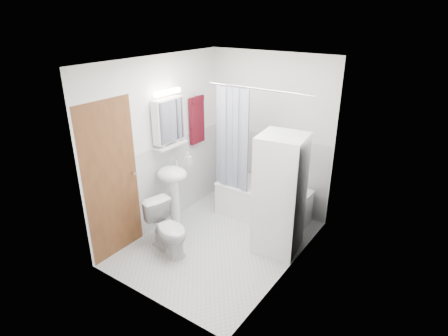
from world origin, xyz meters
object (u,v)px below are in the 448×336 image
Objects in this scene: washer_dryer at (279,195)px; bathtub at (263,201)px; sink at (173,184)px; toilet at (168,229)px.

bathtub is at bearing 125.19° from washer_dryer.
bathtub is 0.86× the size of washer_dryer.
bathtub is 1.39m from sink.
washer_dryer reaches higher than bathtub.
bathtub is at bearing -7.23° from toilet.
washer_dryer reaches higher than toilet.
washer_dryer is at bearing -37.32° from toilet.
washer_dryer is (0.53, -0.57, 0.50)m from bathtub.
toilet is at bearing -150.45° from washer_dryer.
sink is (-0.90, -0.97, 0.42)m from bathtub.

